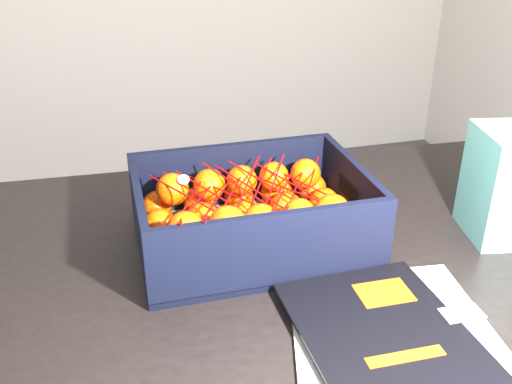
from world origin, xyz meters
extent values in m
cube|color=black|center=(0.29, -0.33, 0.73)|extent=(1.24, 0.86, 0.04)
cylinder|color=black|center=(-0.26, 0.02, 0.35)|extent=(0.06, 0.06, 0.71)
cylinder|color=black|center=(0.84, 0.02, 0.35)|extent=(0.06, 0.06, 0.71)
cube|color=silver|center=(0.26, -0.54, 0.75)|extent=(0.28, 0.33, 0.01)
cube|color=silver|center=(0.31, -0.54, 0.76)|extent=(0.24, 0.30, 0.01)
cube|color=black|center=(0.27, -0.54, 0.77)|extent=(0.22, 0.29, 0.01)
cube|color=#FF490D|center=(0.31, -0.46, 0.77)|extent=(0.08, 0.06, 0.00)
cube|color=white|center=(0.39, -0.53, 0.77)|extent=(0.06, 0.03, 0.00)
cube|color=#FF490D|center=(0.28, -0.59, 0.77)|extent=(0.10, 0.02, 0.00)
cube|color=olive|center=(0.17, -0.26, 0.76)|extent=(0.37, 0.27, 0.01)
cube|color=black|center=(0.17, -0.13, 0.81)|extent=(0.37, 0.01, 0.13)
cube|color=black|center=(0.17, -0.39, 0.81)|extent=(0.37, 0.01, 0.13)
cube|color=black|center=(0.00, -0.26, 0.81)|extent=(0.01, 0.25, 0.13)
cube|color=black|center=(0.35, -0.26, 0.81)|extent=(0.01, 0.25, 0.13)
sphere|color=#FF4905|center=(0.03, -0.36, 0.79)|extent=(0.06, 0.06, 0.06)
sphere|color=#FF4905|center=(0.03, -0.29, 0.79)|extent=(0.05, 0.05, 0.05)
sphere|color=#FF4905|center=(0.03, -0.23, 0.79)|extent=(0.05, 0.05, 0.05)
sphere|color=#FF4905|center=(0.03, -0.16, 0.79)|extent=(0.05, 0.05, 0.05)
sphere|color=#FF4905|center=(0.10, -0.36, 0.79)|extent=(0.05, 0.05, 0.05)
sphere|color=#FF4905|center=(0.10, -0.29, 0.79)|extent=(0.05, 0.05, 0.05)
sphere|color=#FF4905|center=(0.10, -0.23, 0.79)|extent=(0.06, 0.06, 0.06)
sphere|color=#FF4905|center=(0.10, -0.16, 0.79)|extent=(0.05, 0.05, 0.05)
sphere|color=#FF4905|center=(0.17, -0.36, 0.79)|extent=(0.05, 0.05, 0.05)
sphere|color=#FF4905|center=(0.17, -0.29, 0.79)|extent=(0.05, 0.05, 0.05)
sphere|color=#FF4905|center=(0.17, -0.23, 0.79)|extent=(0.05, 0.05, 0.05)
sphere|color=#FF4905|center=(0.18, -0.16, 0.79)|extent=(0.05, 0.05, 0.05)
sphere|color=#FF4905|center=(0.25, -0.36, 0.79)|extent=(0.06, 0.06, 0.06)
sphere|color=#FF4905|center=(0.24, -0.30, 0.79)|extent=(0.05, 0.05, 0.05)
sphere|color=#FF4905|center=(0.24, -0.23, 0.79)|extent=(0.06, 0.06, 0.06)
sphere|color=#FF4905|center=(0.24, -0.17, 0.79)|extent=(0.06, 0.06, 0.06)
sphere|color=#FF4905|center=(0.31, -0.36, 0.79)|extent=(0.05, 0.05, 0.05)
sphere|color=#FF4905|center=(0.32, -0.29, 0.79)|extent=(0.05, 0.05, 0.05)
sphere|color=#FF4905|center=(0.31, -0.22, 0.79)|extent=(0.05, 0.05, 0.05)
sphere|color=#FF4905|center=(0.31, -0.16, 0.79)|extent=(0.05, 0.05, 0.05)
sphere|color=#FF4905|center=(0.06, -0.33, 0.83)|extent=(0.06, 0.06, 0.06)
sphere|color=#FF4905|center=(0.06, -0.19, 0.83)|extent=(0.05, 0.05, 0.05)
sphere|color=#FF4905|center=(0.12, -0.33, 0.83)|extent=(0.06, 0.06, 0.06)
sphere|color=#FF4905|center=(0.12, -0.19, 0.83)|extent=(0.05, 0.05, 0.05)
sphere|color=#FF4905|center=(0.17, -0.33, 0.83)|extent=(0.05, 0.05, 0.05)
sphere|color=#FF4905|center=(0.17, -0.19, 0.83)|extent=(0.05, 0.05, 0.05)
sphere|color=#FF4905|center=(0.23, -0.33, 0.83)|extent=(0.05, 0.05, 0.05)
sphere|color=#FF4905|center=(0.23, -0.19, 0.83)|extent=(0.05, 0.05, 0.05)
sphere|color=#FF4905|center=(0.28, -0.33, 0.83)|extent=(0.06, 0.06, 0.06)
sphere|color=#FF4905|center=(0.29, -0.19, 0.83)|extent=(0.05, 0.05, 0.05)
cylinder|color=#BB0709|center=(0.07, -0.26, 0.85)|extent=(0.10, 0.19, 0.00)
cylinder|color=#BB0709|center=(0.09, -0.26, 0.85)|extent=(0.10, 0.19, 0.02)
cylinder|color=#BB0709|center=(0.12, -0.26, 0.85)|extent=(0.10, 0.19, 0.02)
cylinder|color=#BB0709|center=(0.14, -0.25, 0.84)|extent=(0.10, 0.19, 0.01)
cylinder|color=#BB0709|center=(0.16, -0.26, 0.85)|extent=(0.10, 0.19, 0.03)
cylinder|color=#BB0709|center=(0.18, -0.26, 0.84)|extent=(0.10, 0.19, 0.03)
cylinder|color=#BB0709|center=(0.21, -0.27, 0.85)|extent=(0.10, 0.19, 0.03)
cylinder|color=#BB0709|center=(0.23, -0.26, 0.85)|extent=(0.10, 0.19, 0.01)
cylinder|color=#BB0709|center=(0.25, -0.26, 0.84)|extent=(0.10, 0.19, 0.02)
cylinder|color=#BB0709|center=(0.27, -0.26, 0.84)|extent=(0.10, 0.19, 0.01)
cylinder|color=#BB0709|center=(0.07, -0.26, 0.84)|extent=(0.10, 0.19, 0.02)
cylinder|color=#BB0709|center=(0.09, -0.25, 0.85)|extent=(0.10, 0.19, 0.02)
cylinder|color=#BB0709|center=(0.12, -0.27, 0.85)|extent=(0.10, 0.19, 0.01)
cylinder|color=#BB0709|center=(0.14, -0.26, 0.85)|extent=(0.10, 0.19, 0.01)
cylinder|color=#BB0709|center=(0.16, -0.26, 0.85)|extent=(0.10, 0.19, 0.03)
cylinder|color=#BB0709|center=(0.18, -0.26, 0.85)|extent=(0.10, 0.19, 0.02)
cylinder|color=#BB0709|center=(0.21, -0.26, 0.85)|extent=(0.10, 0.19, 0.03)
cylinder|color=#BB0709|center=(0.23, -0.26, 0.85)|extent=(0.10, 0.19, 0.02)
cylinder|color=#BB0709|center=(0.25, -0.26, 0.85)|extent=(0.10, 0.19, 0.01)
cylinder|color=#BB0709|center=(0.27, -0.26, 0.85)|extent=(0.10, 0.19, 0.01)
cylinder|color=#BB0709|center=(0.04, -0.38, 0.85)|extent=(0.00, 0.03, 0.09)
cylinder|color=#BB0709|center=(0.07, -0.38, 0.85)|extent=(0.01, 0.04, 0.08)
cube|color=white|center=(0.57, -0.34, 0.84)|extent=(0.10, 0.14, 0.19)
camera|label=1|loc=(-0.03, -1.05, 1.26)|focal=40.58mm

